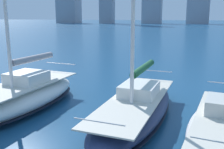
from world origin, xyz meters
TOP-DOWN VIEW (x-y plane):
  - sailboat_forest at (-0.74, -7.55)m, footprint 3.22×9.09m
  - sailboat_grey at (5.03, -7.15)m, footprint 3.56×8.12m

SIDE VIEW (x-z plane):
  - sailboat_forest at x=-0.74m, z-range -4.61..5.80m
  - sailboat_grey at x=5.03m, z-range -4.53..5.97m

